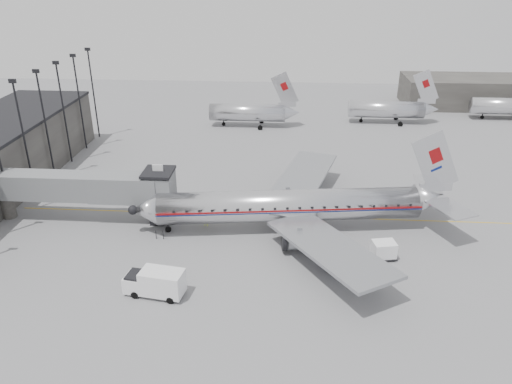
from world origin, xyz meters
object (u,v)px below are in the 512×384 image
at_px(airliner, 295,205).
at_px(baggage_cart_white, 384,250).
at_px(service_van, 155,282).
at_px(baggage_cart_navy, 335,262).
at_px(ramp_worker, 206,219).

relative_size(airliner, baggage_cart_white, 13.55).
xyz_separation_m(service_van, baggage_cart_navy, (16.83, 5.31, -0.53)).
xyz_separation_m(airliner, service_van, (-12.80, -13.53, -1.57)).
distance_m(airliner, baggage_cart_white, 10.99).
height_order(airliner, baggage_cart_white, airliner).
relative_size(baggage_cart_navy, baggage_cart_white, 0.78).
distance_m(baggage_cart_navy, baggage_cart_white, 5.66).
xyz_separation_m(service_van, baggage_cart_white, (21.94, 7.74, -0.35)).
distance_m(service_van, baggage_cart_white, 23.27).
height_order(airliner, ramp_worker, airliner).
bearing_deg(baggage_cart_navy, airliner, 111.55).
bearing_deg(baggage_cart_white, baggage_cart_navy, -165.40).
xyz_separation_m(baggage_cart_navy, ramp_worker, (-14.32, 8.12, 0.02)).
xyz_separation_m(baggage_cart_navy, baggage_cart_white, (5.11, 2.43, 0.18)).
xyz_separation_m(airliner, ramp_worker, (-10.29, -0.10, -2.08)).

